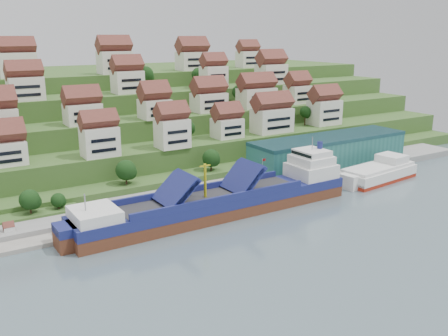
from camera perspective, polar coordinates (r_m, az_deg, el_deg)
ground at (r=135.71m, az=0.68°, el=-4.98°), size 300.00×300.00×0.00m
quay at (r=157.84m, az=3.86°, el=-1.68°), size 180.00×14.00×2.20m
hillside at (r=224.62m, az=-13.79°, el=5.49°), size 260.00×128.00×31.00m
hillside_village at (r=182.40m, az=-9.47°, el=7.88°), size 158.61×63.51×28.95m
hillside_trees at (r=167.85m, az=-8.43°, el=4.69°), size 142.88×62.46×31.35m
warehouse at (r=177.77m, az=11.92°, el=1.98°), size 60.00×15.00×10.00m
flagpole at (r=151.29m, az=4.42°, el=-0.15°), size 1.28×0.16×8.00m
cargo_ship at (r=133.12m, az=0.18°, el=-3.87°), size 78.65×12.84×17.43m
second_ship at (r=171.06m, az=17.31°, el=-0.52°), size 29.59×13.75×8.29m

